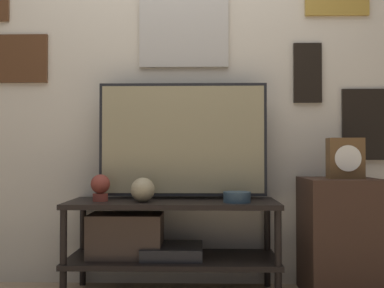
{
  "coord_description": "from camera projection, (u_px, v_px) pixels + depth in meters",
  "views": [
    {
      "loc": [
        0.18,
        -2.44,
        0.85
      ],
      "look_at": [
        0.12,
        0.28,
        0.91
      ],
      "focal_mm": 42.0,
      "sensor_mm": 36.0,
      "label": 1
    }
  ],
  "objects": [
    {
      "name": "vase_round_glass",
      "position": [
        143.0,
        190.0,
        2.64
      ],
      "size": [
        0.14,
        0.14,
        0.14
      ],
      "color": "tan",
      "rests_on": "media_console"
    },
    {
      "name": "decorative_bust",
      "position": [
        100.0,
        187.0,
        2.68
      ],
      "size": [
        0.12,
        0.12,
        0.16
      ],
      "color": "brown",
      "rests_on": "media_console"
    },
    {
      "name": "mantel_clock",
      "position": [
        345.0,
        158.0,
        2.67
      ],
      "size": [
        0.21,
        0.11,
        0.24
      ],
      "color": "brown",
      "rests_on": "side_table"
    },
    {
      "name": "media_console",
      "position": [
        155.0,
        236.0,
        2.71
      ],
      "size": [
        1.26,
        0.47,
        0.57
      ],
      "color": "black",
      "rests_on": "ground_plane"
    },
    {
      "name": "side_table",
      "position": [
        340.0,
        237.0,
        2.69
      ],
      "size": [
        0.44,
        0.45,
        0.7
      ],
      "color": "#382319",
      "rests_on": "ground_plane"
    },
    {
      "name": "wall_back",
      "position": [
        176.0,
        79.0,
        3.01
      ],
      "size": [
        6.4,
        0.08,
        2.7
      ],
      "color": "beige",
      "rests_on": "ground_plane"
    },
    {
      "name": "vase_wide_bowl",
      "position": [
        237.0,
        197.0,
        2.61
      ],
      "size": [
        0.16,
        0.16,
        0.06
      ],
      "color": "#2D4251",
      "rests_on": "media_console"
    },
    {
      "name": "television",
      "position": [
        183.0,
        140.0,
        2.82
      ],
      "size": [
        1.05,
        0.05,
        0.73
      ],
      "color": "black",
      "rests_on": "media_console"
    }
  ]
}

